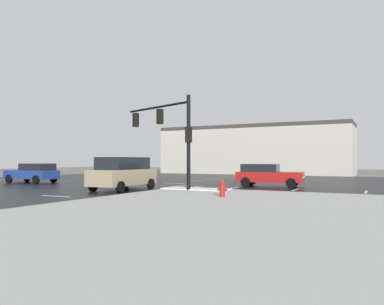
{
  "coord_description": "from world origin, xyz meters",
  "views": [
    {
      "loc": [
        14.96,
        -23.8,
        1.86
      ],
      "look_at": [
        -1.58,
        8.25,
        2.61
      ],
      "focal_mm": 34.95,
      "sensor_mm": 36.0,
      "label": 1
    }
  ],
  "objects_px": {
    "sedan_blue": "(33,173)",
    "fire_hydrant": "(222,188)",
    "traffic_signal_mast": "(169,127)",
    "suv_tan": "(123,173)",
    "sedan_red": "(267,175)"
  },
  "relations": [
    {
      "from": "fire_hydrant",
      "to": "suv_tan",
      "type": "distance_m",
      "value": 7.84
    },
    {
      "from": "traffic_signal_mast",
      "to": "suv_tan",
      "type": "distance_m",
      "value": 4.01
    },
    {
      "from": "suv_tan",
      "to": "traffic_signal_mast",
      "type": "bearing_deg",
      "value": -68.28
    },
    {
      "from": "traffic_signal_mast",
      "to": "sedan_blue",
      "type": "height_order",
      "value": "traffic_signal_mast"
    },
    {
      "from": "traffic_signal_mast",
      "to": "suv_tan",
      "type": "relative_size",
      "value": 1.19
    },
    {
      "from": "sedan_red",
      "to": "suv_tan",
      "type": "height_order",
      "value": "suv_tan"
    },
    {
      "from": "fire_hydrant",
      "to": "sedan_red",
      "type": "xyz_separation_m",
      "value": [
        -0.47,
        9.3,
        0.32
      ]
    },
    {
      "from": "traffic_signal_mast",
      "to": "sedan_blue",
      "type": "bearing_deg",
      "value": 13.88
    },
    {
      "from": "sedan_blue",
      "to": "suv_tan",
      "type": "distance_m",
      "value": 11.63
    },
    {
      "from": "fire_hydrant",
      "to": "sedan_blue",
      "type": "bearing_deg",
      "value": 165.49
    },
    {
      "from": "sedan_blue",
      "to": "traffic_signal_mast",
      "type": "bearing_deg",
      "value": 171.76
    },
    {
      "from": "sedan_blue",
      "to": "fire_hydrant",
      "type": "bearing_deg",
      "value": 163.56
    },
    {
      "from": "suv_tan",
      "to": "sedan_blue",
      "type": "bearing_deg",
      "value": 74.42
    },
    {
      "from": "traffic_signal_mast",
      "to": "sedan_red",
      "type": "xyz_separation_m",
      "value": [
        4.43,
        5.97,
        -3.04
      ]
    },
    {
      "from": "traffic_signal_mast",
      "to": "suv_tan",
      "type": "xyz_separation_m",
      "value": [
        -2.62,
        -1.16,
        -2.81
      ]
    }
  ]
}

